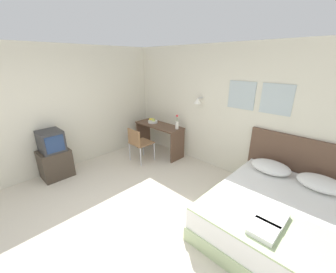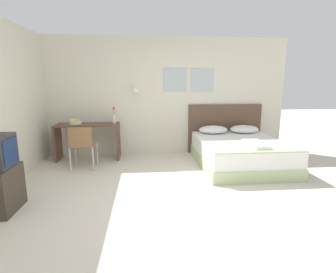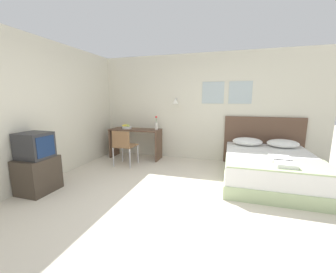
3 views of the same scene
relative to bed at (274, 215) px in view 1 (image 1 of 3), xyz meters
name	(u,v)px [view 1 (image 1 of 3)]	position (x,y,z in m)	size (l,w,h in m)	color
ground_plane	(121,232)	(-1.54, -1.55, -0.26)	(24.00, 24.00, 0.00)	beige
wall_back	(224,111)	(-1.54, 1.12, 1.07)	(5.87, 0.31, 2.65)	beige
wall_left	(34,114)	(-4.11, -1.73, 1.07)	(0.06, 5.64, 2.65)	beige
bed	(274,215)	(0.00, 0.00, 0.00)	(1.63, 2.06, 0.52)	#B2C693
headboard	(299,169)	(0.00, 1.06, 0.31)	(1.75, 0.06, 1.14)	brown
pillow_left	(271,167)	(-0.36, 0.74, 0.35)	(0.64, 0.48, 0.17)	white
pillow_right	(321,183)	(0.36, 0.74, 0.35)	(0.64, 0.48, 0.17)	white
throw_blanket	(261,223)	(0.00, -0.60, 0.27)	(1.58, 0.82, 0.02)	#B2C693
folded_towel_near_foot	(272,216)	(0.07, -0.45, 0.32)	(0.32, 0.36, 0.06)	white
folded_towel_mid_bed	(263,230)	(0.08, -0.74, 0.32)	(0.28, 0.30, 0.06)	white
desk	(159,133)	(-3.12, 0.72, 0.29)	(1.33, 0.51, 0.78)	brown
desk_chair	(138,142)	(-3.09, 0.02, 0.26)	(0.46, 0.46, 0.84)	#8E6642
fruit_bowl	(153,121)	(-3.37, 0.74, 0.56)	(0.27, 0.25, 0.12)	silver
flower_vase	(177,124)	(-2.56, 0.78, 0.64)	(0.08, 0.08, 0.35)	silver
tv_stand	(56,164)	(-3.82, -1.61, 0.04)	(0.48, 0.57, 0.59)	#3D3328
television	(51,141)	(-3.81, -1.61, 0.55)	(0.47, 0.42, 0.43)	#2D2D30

